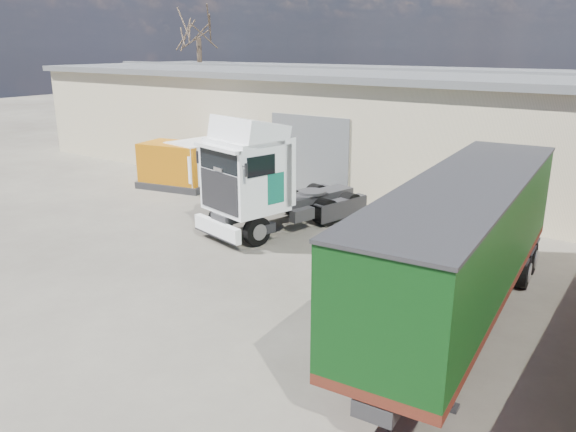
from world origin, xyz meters
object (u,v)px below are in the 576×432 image
Objects in this scene: bare_tree at (198,24)px; tractor_unit at (264,183)px; panel_van at (218,160)px; box_trailer at (466,237)px; orange_skip at (177,168)px.

bare_tree reaches higher than tractor_unit.
bare_tree is 16.58m from panel_van.
box_trailer is 16.50m from panel_van.
tractor_unit is at bearing -32.19° from orange_skip.
bare_tree is 31.79m from box_trailer.
tractor_unit reaches higher than panel_van.
panel_van is at bearing 157.52° from tractor_unit.
bare_tree is at bearing 140.66° from box_trailer.
box_trailer is at bearing -17.74° from panel_van.
orange_skip is at bearing 155.75° from box_trailer.
panel_van is (-6.44, 4.71, -0.68)m from tractor_unit.
bare_tree is at bearing 117.86° from orange_skip.
orange_skip is at bearing -50.89° from bare_tree.
box_trailer reaches higher than panel_van.
orange_skip is (-15.59, 5.67, -1.29)m from box_trailer.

